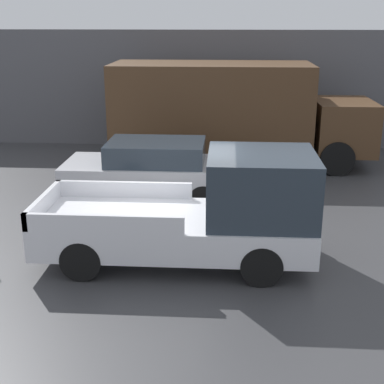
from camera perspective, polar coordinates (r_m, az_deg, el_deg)
name	(u,v)px	position (r m, az deg, el deg)	size (l,w,h in m)	color
ground_plane	(175,244)	(11.47, -1.84, -5.59)	(60.00, 60.00, 0.00)	#3D3D3F
building_wall	(199,89)	(19.87, 0.71, 10.91)	(28.00, 0.15, 4.18)	#56565B
pickup_truck	(206,213)	(10.34, 1.53, -2.25)	(5.29, 2.12, 2.21)	silver
car	(153,170)	(13.99, -4.22, 2.35)	(4.51, 1.95, 1.58)	silver
delivery_truck	(230,110)	(17.36, 4.06, 8.67)	(8.25, 2.62, 3.23)	#4C331E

